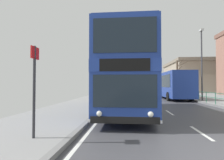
{
  "coord_description": "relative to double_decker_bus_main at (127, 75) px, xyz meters",
  "views": [
    {
      "loc": [
        -2.58,
        -4.17,
        1.67
      ],
      "look_at": [
        -3.32,
        4.84,
        1.93
      ],
      "focal_mm": 29.54,
      "sensor_mm": 36.0,
      "label": 1
    }
  ],
  "objects": [
    {
      "name": "background_building_00",
      "position": [
        18.05,
        37.66,
        1.61
      ],
      "size": [
        14.08,
        17.57,
        7.74
      ],
      "color": "gray",
      "rests_on": "ground"
    },
    {
      "name": "street_lamp_far_side",
      "position": [
        7.69,
        8.03,
        2.12
      ],
      "size": [
        0.28,
        0.6,
        7.33
      ],
      "color": "#38383D",
      "rests_on": "ground"
    },
    {
      "name": "pedestrian_railing_far_kerb",
      "position": [
        7.07,
        4.7,
        -1.5
      ],
      "size": [
        0.05,
        28.93,
        0.96
      ],
      "color": "#236B4C",
      "rests_on": "ground"
    },
    {
      "name": "bare_tree_far_01",
      "position": [
        8.97,
        22.07,
        0.96
      ],
      "size": [
        2.11,
        2.2,
        6.29
      ],
      "color": "brown",
      "rests_on": "ground"
    },
    {
      "name": "double_decker_bus_main",
      "position": [
        0.0,
        0.0,
        0.0
      ],
      "size": [
        2.83,
        10.23,
        4.36
      ],
      "color": "navy",
      "rests_on": "ground"
    },
    {
      "name": "background_bus_far_lane",
      "position": [
        5.53,
        12.22,
        -0.55
      ],
      "size": [
        2.88,
        10.87,
        3.19
      ],
      "color": "navy",
      "rests_on": "ground"
    },
    {
      "name": "bus_stop_sign_near",
      "position": [
        -2.68,
        -6.33,
        -0.49
      ],
      "size": [
        0.08,
        0.44,
        2.69
      ],
      "color": "#2D2D33",
      "rests_on": "ground"
    }
  ]
}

